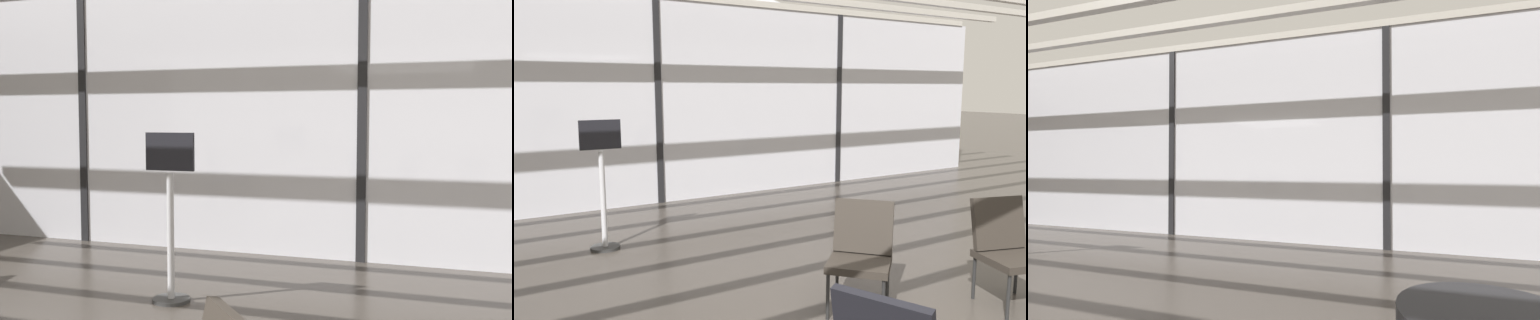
# 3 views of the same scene
# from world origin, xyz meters

# --- Properties ---
(glass_curtain_wall) EXTENTS (14.00, 0.08, 3.11)m
(glass_curtain_wall) POSITION_xyz_m (0.00, 5.20, 1.55)
(glass_curtain_wall) COLOR silver
(glass_curtain_wall) RESTS_ON ground
(window_mullion_0) EXTENTS (0.10, 0.12, 3.11)m
(window_mullion_0) POSITION_xyz_m (-3.50, 5.20, 1.55)
(window_mullion_0) COLOR black
(window_mullion_0) RESTS_ON ground
(window_mullion_1) EXTENTS (0.10, 0.12, 3.11)m
(window_mullion_1) POSITION_xyz_m (0.00, 5.20, 1.55)
(window_mullion_1) COLOR black
(window_mullion_1) RESTS_ON ground
(parked_airplane) EXTENTS (13.37, 4.58, 4.58)m
(parked_airplane) POSITION_xyz_m (0.54, 9.83, 2.29)
(parked_airplane) COLOR silver
(parked_airplane) RESTS_ON ground
(info_sign) EXTENTS (0.44, 0.32, 1.44)m
(info_sign) POSITION_xyz_m (-1.32, 3.26, 0.68)
(info_sign) COLOR #333333
(info_sign) RESTS_ON ground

